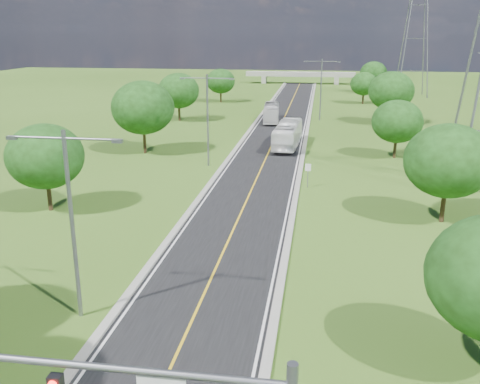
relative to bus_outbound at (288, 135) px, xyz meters
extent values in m
plane|color=#335317|center=(-2.07, 3.89, -1.64)|extent=(260.00, 260.00, 0.00)
cube|color=black|center=(-2.07, 9.89, -1.61)|extent=(8.00, 150.00, 0.06)
cube|color=gray|center=(-6.32, 9.89, -1.53)|extent=(0.50, 150.00, 0.22)
cube|color=gray|center=(2.18, 9.89, -1.53)|extent=(0.50, 150.00, 0.22)
cylinder|color=slate|center=(-0.47, -57.11, 4.96)|extent=(8.40, 0.20, 0.20)
cylinder|color=slate|center=(3.13, -18.11, -0.44)|extent=(0.08, 0.08, 2.40)
cube|color=white|center=(3.13, -18.14, 0.36)|extent=(0.55, 0.04, 0.70)
cube|color=gray|center=(-12.07, 83.89, -0.64)|extent=(1.20, 3.00, 2.00)
cube|color=gray|center=(7.93, 83.89, -0.64)|extent=(1.20, 3.00, 2.00)
cube|color=gray|center=(-2.07, 83.89, 0.96)|extent=(30.00, 3.00, 1.20)
cylinder|color=slate|center=(-8.07, -44.11, 3.36)|extent=(0.22, 0.22, 10.00)
cylinder|color=slate|center=(-9.47, -44.11, 7.96)|extent=(2.80, 0.12, 0.12)
cylinder|color=slate|center=(-6.67, -44.11, 7.96)|extent=(2.80, 0.12, 0.12)
cube|color=slate|center=(-10.77, -44.11, 7.91)|extent=(0.50, 0.25, 0.18)
cube|color=slate|center=(-5.37, -44.11, 7.91)|extent=(0.50, 0.25, 0.18)
cylinder|color=slate|center=(-8.07, -11.11, 3.36)|extent=(0.22, 0.22, 10.00)
cylinder|color=slate|center=(-9.47, -11.11, 7.96)|extent=(2.80, 0.12, 0.12)
cylinder|color=slate|center=(-6.67, -11.11, 7.96)|extent=(2.80, 0.12, 0.12)
cube|color=slate|center=(-10.77, -11.11, 7.91)|extent=(0.50, 0.25, 0.18)
cube|color=slate|center=(-5.37, -11.11, 7.91)|extent=(0.50, 0.25, 0.18)
cylinder|color=slate|center=(3.93, 21.89, 3.36)|extent=(0.22, 0.22, 10.00)
cylinder|color=slate|center=(2.53, 21.89, 7.96)|extent=(2.80, 0.12, 0.12)
cylinder|color=slate|center=(5.33, 21.89, 7.96)|extent=(2.80, 0.12, 0.12)
cube|color=slate|center=(1.23, 21.89, 7.91)|extent=(0.50, 0.25, 0.18)
cube|color=slate|center=(6.63, 21.89, 7.91)|extent=(0.50, 0.25, 0.18)
cylinder|color=black|center=(-18.07, -28.11, -0.29)|extent=(0.36, 0.36, 2.70)
ellipsoid|color=#18360E|center=(-18.07, -28.11, 3.01)|extent=(6.30, 6.30, 5.36)
cylinder|color=black|center=(-17.07, -6.11, -0.02)|extent=(0.36, 0.36, 3.24)
ellipsoid|color=#18360E|center=(-17.07, -6.11, 3.94)|extent=(7.56, 7.56, 6.43)
cylinder|color=black|center=(-19.07, 17.89, -0.20)|extent=(0.36, 0.36, 2.88)
ellipsoid|color=#18360E|center=(-19.07, 17.89, 3.32)|extent=(6.72, 6.72, 5.71)
cylinder|color=black|center=(-16.57, 41.89, -0.38)|extent=(0.36, 0.36, 2.52)
ellipsoid|color=#18360E|center=(-16.57, 41.89, 2.70)|extent=(5.88, 5.88, 5.00)
cylinder|color=black|center=(13.93, -26.11, -0.20)|extent=(0.36, 0.36, 2.88)
ellipsoid|color=#18360E|center=(13.93, -26.11, 3.32)|extent=(6.72, 6.72, 5.71)
cylinder|color=black|center=(12.93, -4.11, -0.38)|extent=(0.36, 0.36, 2.52)
ellipsoid|color=#18360E|center=(12.93, -4.11, 2.70)|extent=(5.88, 5.88, 5.00)
cylinder|color=black|center=(14.93, 19.89, -0.11)|extent=(0.36, 0.36, 3.06)
ellipsoid|color=#18360E|center=(14.93, 19.89, 3.63)|extent=(7.14, 7.14, 6.07)
cylinder|color=black|center=(12.43, 43.89, -0.47)|extent=(0.36, 0.36, 2.34)
ellipsoid|color=#18360E|center=(12.43, 43.89, 2.39)|extent=(5.46, 5.46, 4.64)
cylinder|color=black|center=(15.93, 63.89, -0.29)|extent=(0.36, 0.36, 2.70)
ellipsoid|color=#18360E|center=(15.93, 63.89, 3.01)|extent=(6.30, 6.30, 5.36)
imported|color=white|center=(0.00, 0.00, 0.00)|extent=(3.25, 11.50, 3.17)
imported|color=silver|center=(-3.91, 19.29, -0.16)|extent=(3.16, 10.36, 2.84)
camera|label=1|loc=(4.13, -67.86, 13.00)|focal=40.00mm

